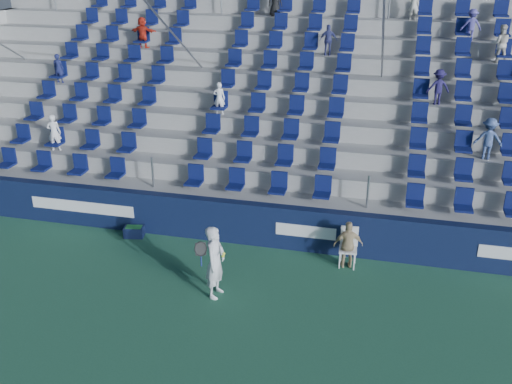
% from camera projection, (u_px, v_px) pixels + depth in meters
% --- Properties ---
extents(ground, '(70.00, 70.00, 0.00)m').
position_uv_depth(ground, '(218.00, 308.00, 12.89)').
color(ground, '#2A6345').
rests_on(ground, ground).
extents(sponsor_wall, '(24.00, 0.32, 1.20)m').
position_uv_depth(sponsor_wall, '(252.00, 223.00, 15.46)').
color(sponsor_wall, '#0F193A').
rests_on(sponsor_wall, ground).
extents(grandstand, '(24.00, 8.17, 6.63)m').
position_uv_depth(grandstand, '(288.00, 118.00, 19.39)').
color(grandstand, '#9D9D98').
rests_on(grandstand, ground).
extents(tennis_player, '(0.69, 0.69, 1.77)m').
position_uv_depth(tennis_player, '(215.00, 262.00, 13.02)').
color(tennis_player, silver).
rests_on(tennis_player, ground).
extents(line_judge_chair, '(0.48, 0.49, 1.02)m').
position_uv_depth(line_judge_chair, '(349.00, 244.00, 14.45)').
color(line_judge_chair, white).
rests_on(line_judge_chair, ground).
extents(line_judge, '(0.79, 0.47, 1.26)m').
position_uv_depth(line_judge, '(348.00, 245.00, 14.29)').
color(line_judge, tan).
rests_on(line_judge, ground).
extents(ball_bin, '(0.59, 0.44, 0.30)m').
position_uv_depth(ball_bin, '(134.00, 231.00, 15.99)').
color(ball_bin, '#10183A').
rests_on(ball_bin, ground).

